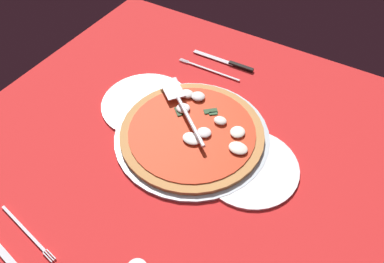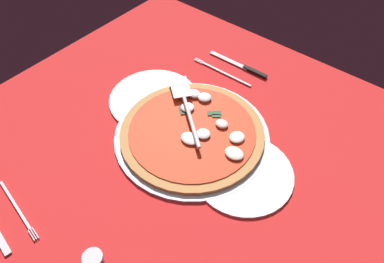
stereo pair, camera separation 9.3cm
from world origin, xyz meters
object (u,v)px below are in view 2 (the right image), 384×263
object	(u,v)px
pizza	(193,132)
pizza_server	(186,106)
place_setting_far	(232,70)
dinner_plate_left	(154,99)
dinner_plate_right	(243,174)
place_setting_near	(2,213)

from	to	relation	value
pizza	pizza_server	bearing A→B (deg)	144.54
pizza	place_setting_far	world-z (taller)	pizza
pizza_server	place_setting_far	bearing A→B (deg)	-47.47
dinner_plate_left	dinner_plate_right	size ratio (longest dim) A/B	1.05
place_setting_far	pizza	bearing A→B (deg)	104.09
place_setting_far	dinner_plate_left	bearing A→B (deg)	68.21
dinner_plate_left	pizza	size ratio (longest dim) A/B	0.68
place_setting_near	dinner_plate_right	bearing A→B (deg)	59.99
place_setting_near	pizza	bearing A→B (deg)	77.29
dinner_plate_left	pizza	xyz separation A→B (cm)	(16.91, -3.34, 1.36)
dinner_plate_left	pizza_server	world-z (taller)	pizza_server
dinner_plate_right	pizza	world-z (taller)	pizza
pizza	pizza_server	world-z (taller)	pizza_server
dinner_plate_left	dinner_plate_right	distance (cm)	33.95
pizza	place_setting_near	size ratio (longest dim) A/B	1.60
dinner_plate_left	dinner_plate_right	bearing A→B (deg)	-8.76
dinner_plate_left	place_setting_near	xyz separation A→B (cm)	(-1.08, -46.68, -0.15)
dinner_plate_right	pizza	bearing A→B (deg)	173.72
dinner_plate_left	pizza_server	bearing A→B (deg)	3.80
dinner_plate_right	dinner_plate_left	bearing A→B (deg)	171.24
pizza_server	place_setting_far	distance (cm)	24.30
dinner_plate_right	pizza	xyz separation A→B (cm)	(-16.65, 1.83, 1.36)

